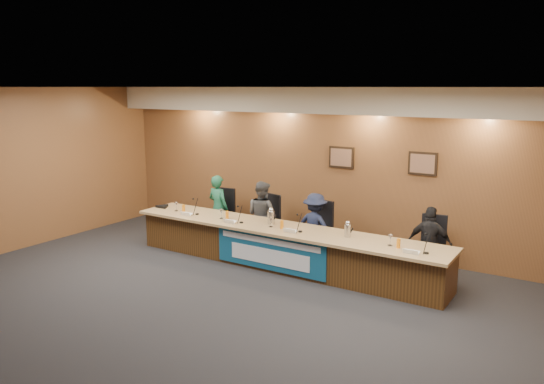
{
  "coord_description": "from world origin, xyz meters",
  "views": [
    {
      "loc": [
        4.77,
        -5.44,
        3.21
      ],
      "look_at": [
        -0.34,
        2.61,
        1.31
      ],
      "focal_mm": 35.0,
      "sensor_mm": 36.0,
      "label": 1
    }
  ],
  "objects_px": {
    "carafe_mid": "(271,218)",
    "speakerphone": "(163,207)",
    "dais_body": "(282,248)",
    "office_chair_d": "(431,251)",
    "office_chair_c": "(317,233)",
    "carafe_right": "(348,231)",
    "panelist_b": "(262,215)",
    "office_chair_b": "(265,224)",
    "banner": "(270,252)",
    "office_chair_a": "(221,217)",
    "panelist_d": "(430,244)",
    "panelist_c": "(315,226)",
    "panelist_a": "(218,208)"
  },
  "relations": [
    {
      "from": "carafe_mid",
      "to": "speakerphone",
      "type": "distance_m",
      "value": 2.6
    },
    {
      "from": "banner",
      "to": "carafe_mid",
      "type": "relative_size",
      "value": 9.26
    },
    {
      "from": "office_chair_b",
      "to": "carafe_mid",
      "type": "bearing_deg",
      "value": -36.4
    },
    {
      "from": "panelist_a",
      "to": "speakerphone",
      "type": "height_order",
      "value": "panelist_a"
    },
    {
      "from": "banner",
      "to": "panelist_b",
      "type": "relative_size",
      "value": 1.6
    },
    {
      "from": "office_chair_d",
      "to": "carafe_right",
      "type": "distance_m",
      "value": 1.48
    },
    {
      "from": "panelist_c",
      "to": "office_chair_a",
      "type": "relative_size",
      "value": 2.63
    },
    {
      "from": "panelist_d",
      "to": "office_chair_c",
      "type": "xyz_separation_m",
      "value": [
        -2.16,
        0.1,
        -0.16
      ]
    },
    {
      "from": "banner",
      "to": "office_chair_b",
      "type": "relative_size",
      "value": 4.58
    },
    {
      "from": "speakerphone",
      "to": "office_chair_c",
      "type": "bearing_deg",
      "value": 15.44
    },
    {
      "from": "office_chair_a",
      "to": "carafe_right",
      "type": "distance_m",
      "value": 3.41
    },
    {
      "from": "dais_body",
      "to": "speakerphone",
      "type": "xyz_separation_m",
      "value": [
        -2.86,
        -0.04,
        0.43
      ]
    },
    {
      "from": "dais_body",
      "to": "banner",
      "type": "height_order",
      "value": "banner"
    },
    {
      "from": "panelist_b",
      "to": "carafe_right",
      "type": "xyz_separation_m",
      "value": [
        2.18,
        -0.72,
        0.17
      ]
    },
    {
      "from": "office_chair_a",
      "to": "carafe_right",
      "type": "xyz_separation_m",
      "value": [
        3.29,
        -0.82,
        0.38
      ]
    },
    {
      "from": "banner",
      "to": "panelist_d",
      "type": "xyz_separation_m",
      "value": [
        2.44,
        1.14,
        0.26
      ]
    },
    {
      "from": "office_chair_b",
      "to": "office_chair_c",
      "type": "relative_size",
      "value": 1.0
    },
    {
      "from": "office_chair_c",
      "to": "carafe_right",
      "type": "distance_m",
      "value": 1.34
    },
    {
      "from": "carafe_mid",
      "to": "panelist_c",
      "type": "bearing_deg",
      "value": 51.52
    },
    {
      "from": "panelist_b",
      "to": "office_chair_d",
      "type": "xyz_separation_m",
      "value": [
        3.35,
        0.1,
        -0.21
      ]
    },
    {
      "from": "office_chair_b",
      "to": "carafe_right",
      "type": "xyz_separation_m",
      "value": [
        2.18,
        -0.82,
        0.38
      ]
    },
    {
      "from": "office_chair_c",
      "to": "office_chair_d",
      "type": "bearing_deg",
      "value": 4.91
    },
    {
      "from": "panelist_d",
      "to": "office_chair_a",
      "type": "distance_m",
      "value": 4.47
    },
    {
      "from": "carafe_mid",
      "to": "dais_body",
      "type": "bearing_deg",
      "value": -9.62
    },
    {
      "from": "office_chair_a",
      "to": "office_chair_d",
      "type": "bearing_deg",
      "value": -6.85
    },
    {
      "from": "banner",
      "to": "office_chair_c",
      "type": "distance_m",
      "value": 1.28
    },
    {
      "from": "office_chair_d",
      "to": "carafe_mid",
      "type": "height_order",
      "value": "carafe_mid"
    },
    {
      "from": "panelist_b",
      "to": "office_chair_b",
      "type": "relative_size",
      "value": 2.87
    },
    {
      "from": "office_chair_c",
      "to": "speakerphone",
      "type": "height_order",
      "value": "speakerphone"
    },
    {
      "from": "dais_body",
      "to": "office_chair_d",
      "type": "distance_m",
      "value": 2.58
    },
    {
      "from": "banner",
      "to": "carafe_mid",
      "type": "height_order",
      "value": "carafe_mid"
    },
    {
      "from": "panelist_c",
      "to": "office_chair_a",
      "type": "xyz_separation_m",
      "value": [
        -2.3,
        0.1,
        -0.15
      ]
    },
    {
      "from": "office_chair_c",
      "to": "panelist_c",
      "type": "bearing_deg",
      "value": -85.09
    },
    {
      "from": "speakerphone",
      "to": "panelist_c",
      "type": "bearing_deg",
      "value": 13.74
    },
    {
      "from": "panelist_d",
      "to": "carafe_right",
      "type": "bearing_deg",
      "value": 29.06
    },
    {
      "from": "dais_body",
      "to": "panelist_b",
      "type": "relative_size",
      "value": 4.35
    },
    {
      "from": "panelist_c",
      "to": "office_chair_c",
      "type": "xyz_separation_m",
      "value": [
        0.0,
        0.1,
        -0.15
      ]
    },
    {
      "from": "dais_body",
      "to": "office_chair_d",
      "type": "height_order",
      "value": "dais_body"
    },
    {
      "from": "banner",
      "to": "speakerphone",
      "type": "height_order",
      "value": "speakerphone"
    },
    {
      "from": "carafe_mid",
      "to": "office_chair_c",
      "type": "bearing_deg",
      "value": 55.27
    },
    {
      "from": "office_chair_a",
      "to": "carafe_right",
      "type": "height_order",
      "value": "carafe_right"
    },
    {
      "from": "panelist_a",
      "to": "carafe_mid",
      "type": "relative_size",
      "value": 5.88
    },
    {
      "from": "banner",
      "to": "panelist_a",
      "type": "bearing_deg",
      "value": 150.53
    },
    {
      "from": "office_chair_c",
      "to": "carafe_mid",
      "type": "xyz_separation_m",
      "value": [
        -0.54,
        -0.78,
        0.39
      ]
    },
    {
      "from": "banner",
      "to": "carafe_right",
      "type": "bearing_deg",
      "value": 18.42
    },
    {
      "from": "panelist_d",
      "to": "carafe_right",
      "type": "xyz_separation_m",
      "value": [
        -1.17,
        -0.72,
        0.22
      ]
    },
    {
      "from": "office_chair_d",
      "to": "carafe_right",
      "type": "xyz_separation_m",
      "value": [
        -1.17,
        -0.82,
        0.38
      ]
    },
    {
      "from": "panelist_b",
      "to": "office_chair_c",
      "type": "height_order",
      "value": "panelist_b"
    },
    {
      "from": "office_chair_a",
      "to": "office_chair_b",
      "type": "distance_m",
      "value": 1.11
    },
    {
      "from": "panelist_a",
      "to": "panelist_b",
      "type": "height_order",
      "value": "panelist_a"
    }
  ]
}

